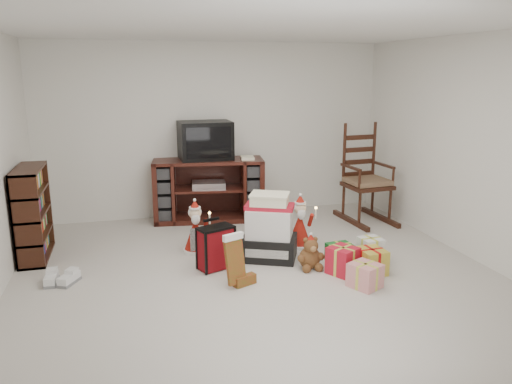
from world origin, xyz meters
The scene contains 13 objects.
room centered at (0.00, 0.00, 1.25)m, with size 5.01×5.01×2.51m.
tv_stand centered at (-0.15, 2.19, 0.44)m, with size 1.60×0.76×0.88m.
bookshelf centered at (-2.33, 1.23, 0.51)m, with size 0.29×0.86×1.05m.
rocking_chair centered at (2.00, 1.61, 0.49)m, with size 0.65×1.00×1.44m.
gift_pile centered at (0.26, 0.48, 0.33)m, with size 0.72×0.64×0.75m.
red_suitcase centered at (-0.39, 0.34, 0.24)m, with size 0.41×0.31×0.56m.
stocking centered at (-0.29, -0.15, 0.28)m, with size 0.26×0.11×0.55m, color #0C7416, non-canonical shape.
teddy_bear centered at (0.60, 0.09, 0.16)m, with size 0.24×0.21×0.35m.
santa_figurine centered at (0.72, 0.77, 0.25)m, with size 0.32×0.30×0.65m.
mrs_claus_figurine centered at (-0.52, 0.92, 0.24)m, with size 0.31×0.29×0.64m.
sneaker_pair centered at (-1.98, 0.36, 0.05)m, with size 0.36×0.30×0.10m.
gift_cluster centered at (1.03, -0.11, 0.14)m, with size 0.81×0.91×0.28m.
crt_television centered at (-0.17, 2.23, 1.15)m, with size 0.74×0.54×0.53m.
Camera 1 is at (-1.27, -4.67, 2.10)m, focal length 35.00 mm.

